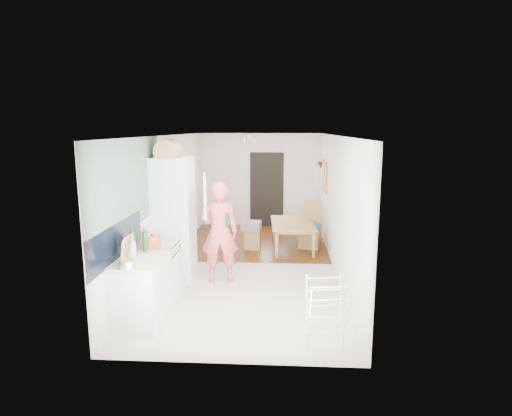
# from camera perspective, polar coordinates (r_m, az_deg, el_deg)

# --- Properties ---
(room_shell) EXTENTS (3.20, 7.00, 2.50)m
(room_shell) POSITION_cam_1_polar(r_m,az_deg,el_deg) (8.06, -0.80, 0.72)
(room_shell) COLOR white
(room_shell) RESTS_ON ground
(floor) EXTENTS (3.20, 7.00, 0.01)m
(floor) POSITION_cam_1_polar(r_m,az_deg,el_deg) (8.37, -0.77, -7.74)
(floor) COLOR #B9ADA0
(floor) RESTS_ON ground
(wood_floor_overlay) EXTENTS (3.20, 3.30, 0.01)m
(wood_floor_overlay) POSITION_cam_1_polar(r_m,az_deg,el_deg) (10.14, -0.02, -4.41)
(wood_floor_overlay) COLOR #5B3211
(wood_floor_overlay) RESTS_ON room_shell
(sage_wall_panel) EXTENTS (0.02, 3.00, 1.30)m
(sage_wall_panel) POSITION_cam_1_polar(r_m,az_deg,el_deg) (6.35, -16.64, 3.07)
(sage_wall_panel) COLOR slate
(sage_wall_panel) RESTS_ON room_shell
(tile_splashback) EXTENTS (0.02, 1.90, 0.50)m
(tile_splashback) POSITION_cam_1_polar(r_m,az_deg,el_deg) (5.98, -18.02, -4.31)
(tile_splashback) COLOR black
(tile_splashback) RESTS_ON room_shell
(doorway_recess) EXTENTS (0.90, 0.04, 2.00)m
(doorway_recess) POSITION_cam_1_polar(r_m,az_deg,el_deg) (11.52, 1.45, 2.46)
(doorway_recess) COLOR black
(doorway_recess) RESTS_ON room_shell
(base_cabinet) EXTENTS (0.60, 0.90, 0.86)m
(base_cabinet) POSITION_cam_1_polar(r_m,az_deg,el_deg) (6.10, -15.08, -10.96)
(base_cabinet) COLOR white
(base_cabinet) RESTS_ON room_shell
(worktop) EXTENTS (0.62, 0.92, 0.06)m
(worktop) POSITION_cam_1_polar(r_m,az_deg,el_deg) (5.95, -15.30, -6.83)
(worktop) COLOR white
(worktop) RESTS_ON room_shell
(range_cooker) EXTENTS (0.60, 0.60, 0.88)m
(range_cooker) POSITION_cam_1_polar(r_m,az_deg,el_deg) (6.77, -13.08, -8.60)
(range_cooker) COLOR white
(range_cooker) RESTS_ON room_shell
(cooker_top) EXTENTS (0.60, 0.60, 0.04)m
(cooker_top) POSITION_cam_1_polar(r_m,az_deg,el_deg) (6.63, -13.25, -4.84)
(cooker_top) COLOR silver
(cooker_top) RESTS_ON room_shell
(fridge_housing) EXTENTS (0.66, 0.66, 2.15)m
(fridge_housing) POSITION_cam_1_polar(r_m,az_deg,el_deg) (7.54, -10.90, -1.52)
(fridge_housing) COLOR white
(fridge_housing) RESTS_ON room_shell
(fridge_door) EXTENTS (0.14, 0.56, 0.70)m
(fridge_door) POSITION_cam_1_polar(r_m,az_deg,el_deg) (7.04, -6.81, 1.67)
(fridge_door) COLOR white
(fridge_door) RESTS_ON room_shell
(fridge_interior) EXTENTS (0.02, 0.52, 0.66)m
(fridge_interior) POSITION_cam_1_polar(r_m,az_deg,el_deg) (7.38, -8.70, 2.04)
(fridge_interior) COLOR white
(fridge_interior) RESTS_ON room_shell
(pinboard) EXTENTS (0.03, 0.90, 0.70)m
(pinboard) POSITION_cam_1_polar(r_m,az_deg,el_deg) (9.93, 9.16, 4.21)
(pinboard) COLOR #D8B665
(pinboard) RESTS_ON room_shell
(pinboard_frame) EXTENTS (0.00, 0.94, 0.74)m
(pinboard_frame) POSITION_cam_1_polar(r_m,az_deg,el_deg) (9.93, 9.07, 4.22)
(pinboard_frame) COLOR #9D7444
(pinboard_frame) RESTS_ON room_shell
(wall_sconce) EXTENTS (0.18, 0.18, 0.16)m
(wall_sconce) POSITION_cam_1_polar(r_m,az_deg,el_deg) (10.55, 8.62, 5.69)
(wall_sconce) COLOR maroon
(wall_sconce) RESTS_ON room_shell
(person) EXTENTS (0.82, 0.60, 2.08)m
(person) POSITION_cam_1_polar(r_m,az_deg,el_deg) (7.32, -4.91, -2.02)
(person) COLOR #F25C5C
(person) RESTS_ON floor
(dining_table) EXTENTS (0.85, 1.44, 0.49)m
(dining_table) POSITION_cam_1_polar(r_m,az_deg,el_deg) (9.53, 5.06, -3.93)
(dining_table) COLOR #9D7444
(dining_table) RESTS_ON floor
(dining_chair) EXTENTS (0.53, 0.53, 1.03)m
(dining_chair) POSITION_cam_1_polar(r_m,az_deg,el_deg) (9.53, 7.27, -2.31)
(dining_chair) COLOR #9D7444
(dining_chair) RESTS_ON floor
(stool) EXTENTS (0.35, 0.35, 0.44)m
(stool) POSITION_cam_1_polar(r_m,az_deg,el_deg) (9.44, -0.46, -4.20)
(stool) COLOR #9D7444
(stool) RESTS_ON floor
(grey_drape) EXTENTS (0.44, 0.44, 0.18)m
(grey_drape) POSITION_cam_1_polar(r_m,az_deg,el_deg) (9.36, -0.62, -2.36)
(grey_drape) COLOR slate
(grey_drape) RESTS_ON stool
(drying_rack) EXTENTS (0.48, 0.45, 0.85)m
(drying_rack) POSITION_cam_1_polar(r_m,az_deg,el_deg) (5.37, 9.25, -13.83)
(drying_rack) COLOR white
(drying_rack) RESTS_ON floor
(bread_bin) EXTENTS (0.48, 0.46, 0.22)m
(bread_bin) POSITION_cam_1_polar(r_m,az_deg,el_deg) (7.30, -11.67, 7.44)
(bread_bin) COLOR tan
(bread_bin) RESTS_ON fridge_housing
(red_casserole) EXTENTS (0.35, 0.35, 0.17)m
(red_casserole) POSITION_cam_1_polar(r_m,az_deg,el_deg) (6.44, -13.80, -4.35)
(red_casserole) COLOR #CA4228
(red_casserole) RESTS_ON cooker_top
(steel_pan) EXTENTS (0.20, 0.20, 0.10)m
(steel_pan) POSITION_cam_1_polar(r_m,az_deg,el_deg) (5.60, -16.77, -7.17)
(steel_pan) COLOR silver
(steel_pan) RESTS_ON worktop
(held_bottle) EXTENTS (0.05, 0.05, 0.25)m
(held_bottle) POSITION_cam_1_polar(r_m,az_deg,el_deg) (7.16, -3.88, -1.63)
(held_bottle) COLOR #15411F
(held_bottle) RESTS_ON person
(bottle_a) EXTENTS (0.09, 0.09, 0.32)m
(bottle_a) POSITION_cam_1_polar(r_m,az_deg,el_deg) (6.14, -16.12, -4.48)
(bottle_a) COLOR #15411F
(bottle_a) RESTS_ON worktop
(bottle_b) EXTENTS (0.08, 0.08, 0.29)m
(bottle_b) POSITION_cam_1_polar(r_m,az_deg,el_deg) (6.23, -14.61, -4.38)
(bottle_b) COLOR #15411F
(bottle_b) RESTS_ON worktop
(bottle_c) EXTENTS (0.10, 0.10, 0.22)m
(bottle_c) POSITION_cam_1_polar(r_m,az_deg,el_deg) (6.00, -16.14, -5.32)
(bottle_c) COLOR beige
(bottle_c) RESTS_ON worktop
(pepper_mill_front) EXTENTS (0.06, 0.06, 0.23)m
(pepper_mill_front) POSITION_cam_1_polar(r_m,az_deg,el_deg) (6.40, -14.11, -4.19)
(pepper_mill_front) COLOR tan
(pepper_mill_front) RESTS_ON worktop
(pepper_mill_back) EXTENTS (0.07, 0.07, 0.24)m
(pepper_mill_back) POSITION_cam_1_polar(r_m,az_deg,el_deg) (6.39, -14.91, -4.24)
(pepper_mill_back) COLOR tan
(pepper_mill_back) RESTS_ON worktop
(chopping_boards) EXTENTS (0.11, 0.26, 0.35)m
(chopping_boards) POSITION_cam_1_polar(r_m,az_deg,el_deg) (5.78, -16.87, -5.30)
(chopping_boards) COLOR tan
(chopping_boards) RESTS_ON worktop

